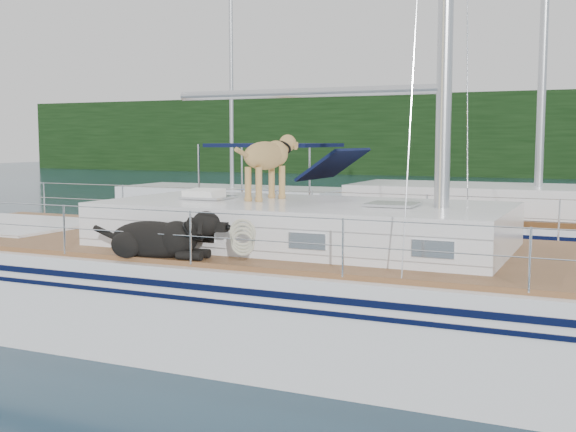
% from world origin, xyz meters
% --- Properties ---
extents(ground, '(120.00, 120.00, 0.00)m').
position_xyz_m(ground, '(0.00, 0.00, 0.00)').
color(ground, black).
rests_on(ground, ground).
extents(tree_line, '(90.00, 3.00, 6.00)m').
position_xyz_m(tree_line, '(0.00, 45.00, 3.00)').
color(tree_line, black).
rests_on(tree_line, ground).
extents(shore_bank, '(92.00, 1.00, 1.20)m').
position_xyz_m(shore_bank, '(0.00, 46.20, 0.60)').
color(shore_bank, '#595147').
rests_on(shore_bank, ground).
extents(main_sailboat, '(12.00, 3.80, 14.01)m').
position_xyz_m(main_sailboat, '(0.09, -0.01, 0.68)').
color(main_sailboat, white).
rests_on(main_sailboat, ground).
extents(neighbor_sailboat, '(11.00, 3.50, 13.30)m').
position_xyz_m(neighbor_sailboat, '(0.82, 6.08, 0.63)').
color(neighbor_sailboat, white).
rests_on(neighbor_sailboat, ground).
extents(bg_boat_west, '(8.00, 3.00, 11.65)m').
position_xyz_m(bg_boat_west, '(-8.00, 14.00, 0.45)').
color(bg_boat_west, white).
rests_on(bg_boat_west, ground).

